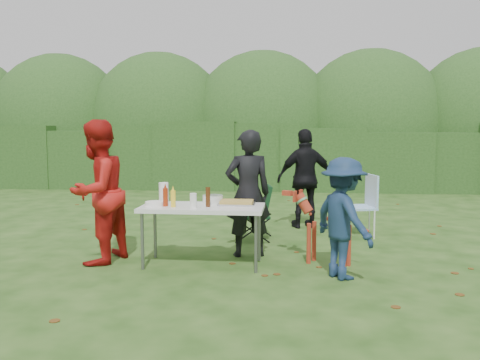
# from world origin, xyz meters

# --- Properties ---
(ground) EXTENTS (80.00, 80.00, 0.00)m
(ground) POSITION_xyz_m (0.00, 0.00, 0.00)
(ground) COLOR #1E4211
(hedge_row) EXTENTS (22.00, 1.40, 1.70)m
(hedge_row) POSITION_xyz_m (0.00, 8.00, 0.85)
(hedge_row) COLOR #23471C
(hedge_row) RESTS_ON ground
(shrub_backdrop) EXTENTS (20.00, 2.60, 3.20)m
(shrub_backdrop) POSITION_xyz_m (0.00, 9.60, 1.60)
(shrub_backdrop) COLOR #3D6628
(shrub_backdrop) RESTS_ON ground
(folding_table) EXTENTS (1.50, 0.70, 0.74)m
(folding_table) POSITION_xyz_m (-0.14, 0.26, 0.69)
(folding_table) COLOR silver
(folding_table) RESTS_ON ground
(person_cook) EXTENTS (0.70, 0.57, 1.67)m
(person_cook) POSITION_xyz_m (0.37, 0.76, 0.83)
(person_cook) COLOR black
(person_cook) RESTS_ON ground
(person_red_jacket) EXTENTS (0.89, 1.02, 1.79)m
(person_red_jacket) POSITION_xyz_m (-1.47, 0.23, 0.90)
(person_red_jacket) COLOR #B11713
(person_red_jacket) RESTS_ON ground
(person_black_puffy) EXTENTS (1.06, 0.67, 1.67)m
(person_black_puffy) POSITION_xyz_m (1.16, 2.76, 0.84)
(person_black_puffy) COLOR black
(person_black_puffy) RESTS_ON ground
(child) EXTENTS (0.91, 1.02, 1.37)m
(child) POSITION_xyz_m (1.52, -0.11, 0.68)
(child) COLOR #172D4C
(child) RESTS_ON ground
(dog) EXTENTS (0.99, 0.74, 0.88)m
(dog) POSITION_xyz_m (1.40, 0.43, 0.44)
(dog) COLOR #9F311C
(dog) RESTS_ON ground
(camping_chair) EXTENTS (0.61, 0.61, 0.84)m
(camping_chair) POSITION_xyz_m (0.37, 1.71, 0.42)
(camping_chair) COLOR #11361A
(camping_chair) RESTS_ON ground
(lawn_chair) EXTENTS (0.68, 0.68, 0.97)m
(lawn_chair) POSITION_xyz_m (1.95, 2.23, 0.48)
(lawn_chair) COLOR #499FE3
(lawn_chair) RESTS_ON ground
(food_tray) EXTENTS (0.45, 0.30, 0.02)m
(food_tray) POSITION_xyz_m (0.26, 0.39, 0.75)
(food_tray) COLOR #B7B7BA
(food_tray) RESTS_ON folding_table
(focaccia_bread) EXTENTS (0.40, 0.26, 0.04)m
(focaccia_bread) POSITION_xyz_m (0.26, 0.39, 0.78)
(focaccia_bread) COLOR #BB9A44
(focaccia_bread) RESTS_ON food_tray
(mustard_bottle) EXTENTS (0.06, 0.06, 0.20)m
(mustard_bottle) POSITION_xyz_m (-0.48, 0.12, 0.84)
(mustard_bottle) COLOR yellow
(mustard_bottle) RESTS_ON folding_table
(ketchup_bottle) EXTENTS (0.06, 0.06, 0.22)m
(ketchup_bottle) POSITION_xyz_m (-0.59, 0.18, 0.85)
(ketchup_bottle) COLOR maroon
(ketchup_bottle) RESTS_ON folding_table
(beer_bottle) EXTENTS (0.06, 0.06, 0.24)m
(beer_bottle) POSITION_xyz_m (-0.06, 0.19, 0.86)
(beer_bottle) COLOR #47230F
(beer_bottle) RESTS_ON folding_table
(paper_towel_roll) EXTENTS (0.12, 0.12, 0.26)m
(paper_towel_roll) POSITION_xyz_m (-0.68, 0.44, 0.87)
(paper_towel_roll) COLOR white
(paper_towel_roll) RESTS_ON folding_table
(cup_stack) EXTENTS (0.08, 0.08, 0.18)m
(cup_stack) POSITION_xyz_m (-0.22, 0.05, 0.83)
(cup_stack) COLOR white
(cup_stack) RESTS_ON folding_table
(pasta_bowl) EXTENTS (0.26, 0.26, 0.10)m
(pasta_bowl) POSITION_xyz_m (-0.05, 0.50, 0.79)
(pasta_bowl) COLOR silver
(pasta_bowl) RESTS_ON folding_table
(plate_stack) EXTENTS (0.24, 0.24, 0.05)m
(plate_stack) POSITION_xyz_m (-0.73, 0.21, 0.77)
(plate_stack) COLOR white
(plate_stack) RESTS_ON folding_table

